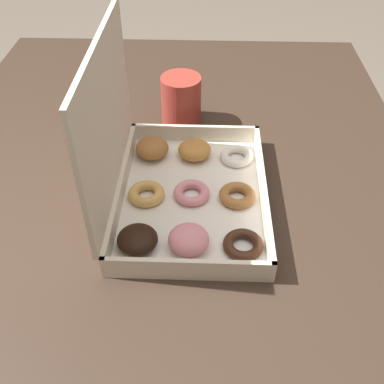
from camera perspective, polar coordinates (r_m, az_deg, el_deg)
ground_plane at (r=1.41m, az=-2.04°, el=-20.91°), size 8.00×8.00×0.00m
dining_table at (r=0.91m, az=-2.98°, el=-2.52°), size 1.30×0.99×0.70m
donut_box at (r=0.78m, az=-3.13°, el=2.28°), size 0.36×0.27×0.30m
coffee_mug at (r=1.00m, az=-1.39°, el=11.73°), size 0.09×0.09×0.10m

